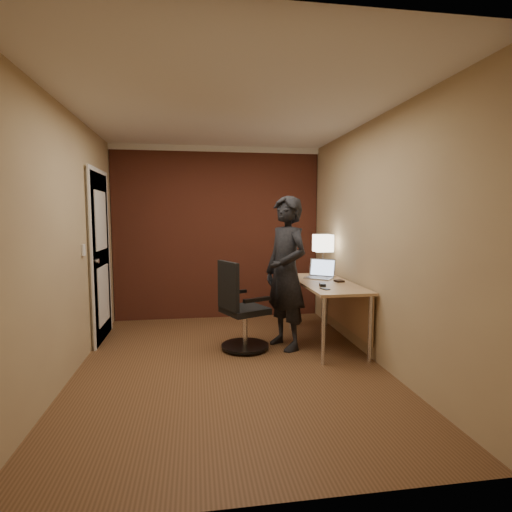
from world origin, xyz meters
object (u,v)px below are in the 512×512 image
Objects in this scene: office_chair at (240,312)px; wallet at (339,281)px; desk at (331,292)px; mouse at (323,285)px; desk_lamp at (323,244)px; person at (286,273)px; laptop at (320,273)px; phone at (325,289)px.

wallet is at bearing 4.99° from office_chair.
mouse is (-0.20, -0.27, 0.14)m from desk.
desk_lamp is 0.31× the size of person.
person is at bearing 2.79° from office_chair.
laptop reaches higher than wallet.
phone is (-0.03, -0.18, -0.01)m from mouse.
mouse reaches higher than desk.
person reaches higher than office_chair.
office_chair is (-1.15, -0.62, -0.71)m from desk_lamp.
office_chair is (-1.19, -0.10, -0.30)m from wallet.
office_chair is 0.68m from person.
desk is at bearing 47.18° from phone.
office_chair reaches higher than wallet.
mouse is (-0.16, -0.59, -0.05)m from laptop.
person is at bearing -170.29° from desk.
desk_lamp is 0.54× the size of office_chair.
wallet is (0.03, -0.51, -0.41)m from desk_lamp.
mouse is at bearing -108.12° from desk_lamp.
person is (-0.66, -0.08, 0.12)m from wallet.
phone is at bearing -20.66° from office_chair.
wallet reaches higher than desk.
mouse is 0.87× the size of phone.
office_chair reaches higher than phone.
phone is at bearing -126.38° from wallet.
phone is at bearing -104.43° from laptop.
mouse is 0.06× the size of person.
wallet is 0.06× the size of person.
mouse is at bearing 64.24° from phone.
phone is at bearing -106.68° from desk_lamp.
office_chair is at bearing 143.83° from phone.
mouse reaches higher than phone.
wallet is 1.23m from office_chair.
desk_lamp is 0.91m from person.
desk_lamp reaches higher than desk.
wallet reaches higher than phone.
desk_lamp is (0.05, 0.49, 0.55)m from desk.
laptop is 3.65× the size of phone.
mouse is at bearing -126.27° from desk.
desk is 1.52× the size of office_chair.
desk_lamp reaches higher than wallet.
desk_lamp is at bearing 64.40° from laptop.
desk_lamp reaches higher than laptop.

